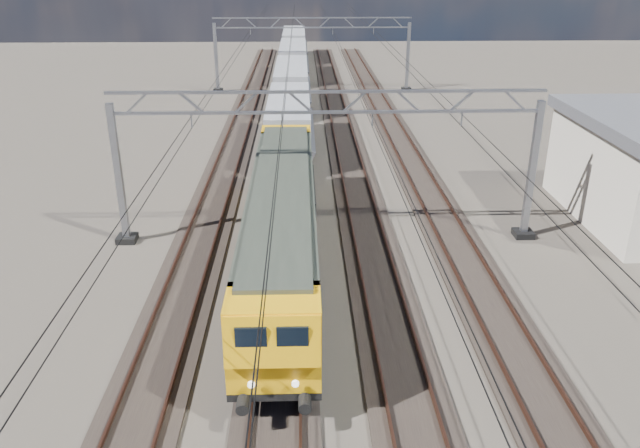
{
  "coord_description": "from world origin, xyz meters",
  "views": [
    {
      "loc": [
        -1.15,
        -23.18,
        12.44
      ],
      "look_at": [
        -0.44,
        0.22,
        2.4
      ],
      "focal_mm": 35.0,
      "sensor_mm": 36.0,
      "label": 1
    }
  ],
  "objects_px": {
    "hopper_wagon_third": "(293,58)",
    "hopper_wagon_fourth": "(294,42)",
    "locomotive": "(282,220)",
    "catenary_gantry_mid": "(327,161)",
    "catenary_gantry_far": "(312,51)",
    "hopper_wagon_lead": "(289,120)",
    "hopper_wagon_mid": "(291,82)"
  },
  "relations": [
    {
      "from": "hopper_wagon_third",
      "to": "hopper_wagon_fourth",
      "type": "xyz_separation_m",
      "value": [
        0.0,
        14.2,
        0.0
      ]
    },
    {
      "from": "locomotive",
      "to": "hopper_wagon_third",
      "type": "relative_size",
      "value": 1.62
    },
    {
      "from": "catenary_gantry_mid",
      "to": "locomotive",
      "type": "xyz_separation_m",
      "value": [
        -2.0,
        -3.08,
        -1.58
      ]
    },
    {
      "from": "catenary_gantry_far",
      "to": "hopper_wagon_third",
      "type": "relative_size",
      "value": 1.53
    },
    {
      "from": "hopper_wagon_lead",
      "to": "hopper_wagon_fourth",
      "type": "bearing_deg",
      "value": 90.0
    },
    {
      "from": "locomotive",
      "to": "hopper_wagon_third",
      "type": "height_order",
      "value": "locomotive"
    },
    {
      "from": "hopper_wagon_third",
      "to": "catenary_gantry_mid",
      "type": "bearing_deg",
      "value": -87.34
    },
    {
      "from": "hopper_wagon_lead",
      "to": "hopper_wagon_fourth",
      "type": "relative_size",
      "value": 1.0
    },
    {
      "from": "hopper_wagon_third",
      "to": "hopper_wagon_fourth",
      "type": "bearing_deg",
      "value": 90.0
    },
    {
      "from": "hopper_wagon_mid",
      "to": "hopper_wagon_third",
      "type": "xyz_separation_m",
      "value": [
        0.0,
        14.2,
        0.0
      ]
    },
    {
      "from": "hopper_wagon_fourth",
      "to": "catenary_gantry_mid",
      "type": "bearing_deg",
      "value": -88.0
    },
    {
      "from": "catenary_gantry_far",
      "to": "hopper_wagon_third",
      "type": "height_order",
      "value": "catenary_gantry_far"
    },
    {
      "from": "locomotive",
      "to": "hopper_wagon_fourth",
      "type": "distance_m",
      "value": 60.3
    },
    {
      "from": "catenary_gantry_far",
      "to": "hopper_wagon_third",
      "type": "bearing_deg",
      "value": 105.92
    },
    {
      "from": "catenary_gantry_far",
      "to": "hopper_wagon_fourth",
      "type": "distance_m",
      "value": 21.37
    },
    {
      "from": "hopper_wagon_mid",
      "to": "hopper_wagon_fourth",
      "type": "relative_size",
      "value": 1.0
    },
    {
      "from": "catenary_gantry_mid",
      "to": "hopper_wagon_mid",
      "type": "distance_m",
      "value": 28.93
    },
    {
      "from": "hopper_wagon_mid",
      "to": "hopper_wagon_third",
      "type": "relative_size",
      "value": 1.0
    },
    {
      "from": "catenary_gantry_far",
      "to": "hopper_wagon_lead",
      "type": "relative_size",
      "value": 1.53
    },
    {
      "from": "catenary_gantry_mid",
      "to": "locomotive",
      "type": "distance_m",
      "value": 4.0
    },
    {
      "from": "hopper_wagon_third",
      "to": "locomotive",
      "type": "bearing_deg",
      "value": -90.0
    },
    {
      "from": "catenary_gantry_mid",
      "to": "hopper_wagon_fourth",
      "type": "xyz_separation_m",
      "value": [
        -2.0,
        57.21,
        -1.67
      ]
    },
    {
      "from": "locomotive",
      "to": "hopper_wagon_third",
      "type": "xyz_separation_m",
      "value": [
        -0.0,
        46.1,
        -0.09
      ]
    },
    {
      "from": "catenary_gantry_mid",
      "to": "hopper_wagon_fourth",
      "type": "relative_size",
      "value": 1.53
    },
    {
      "from": "locomotive",
      "to": "hopper_wagon_mid",
      "type": "bearing_deg",
      "value": 90.0
    },
    {
      "from": "hopper_wagon_lead",
      "to": "catenary_gantry_mid",
      "type": "bearing_deg",
      "value": -82.2
    },
    {
      "from": "locomotive",
      "to": "hopper_wagon_third",
      "type": "bearing_deg",
      "value": 90.0
    },
    {
      "from": "catenary_gantry_far",
      "to": "hopper_wagon_third",
      "type": "distance_m",
      "value": 7.48
    },
    {
      "from": "catenary_gantry_mid",
      "to": "catenary_gantry_far",
      "type": "distance_m",
      "value": 36.0
    },
    {
      "from": "catenary_gantry_mid",
      "to": "locomotive",
      "type": "relative_size",
      "value": 0.94
    },
    {
      "from": "locomotive",
      "to": "hopper_wagon_mid",
      "type": "distance_m",
      "value": 31.9
    },
    {
      "from": "hopper_wagon_fourth",
      "to": "hopper_wagon_lead",
      "type": "bearing_deg",
      "value": -90.0
    }
  ]
}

